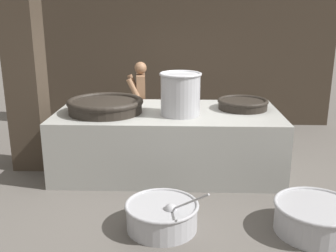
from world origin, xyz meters
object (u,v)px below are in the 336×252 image
(giant_wok_far, at_px, (243,104))
(cook, at_px, (141,102))
(giant_wok_near, at_px, (105,105))
(stock_pot, at_px, (180,93))
(prep_bowl_meat, at_px, (316,216))
(prep_bowl_vegetables, at_px, (162,214))

(giant_wok_far, relative_size, cook, 0.50)
(giant_wok_near, relative_size, cook, 0.73)
(giant_wok_near, distance_m, cook, 1.41)
(giant_wok_near, height_order, stock_pot, stock_pot)
(cook, bearing_deg, stock_pot, 112.14)
(giant_wok_far, relative_size, prep_bowl_meat, 0.83)
(stock_pot, xyz_separation_m, prep_bowl_vegetables, (-0.20, -1.63, -1.16))
(giant_wok_near, xyz_separation_m, prep_bowl_meat, (2.79, -1.76, -0.92))
(cook, bearing_deg, giant_wok_far, 144.62)
(stock_pot, distance_m, prep_bowl_vegetables, 2.01)
(giant_wok_near, xyz_separation_m, prep_bowl_vegetables, (0.97, -1.74, -0.94))
(giant_wok_far, height_order, prep_bowl_meat, giant_wok_far)
(prep_bowl_vegetables, bearing_deg, stock_pot, 82.88)
(giant_wok_near, bearing_deg, prep_bowl_vegetables, -60.73)
(prep_bowl_vegetables, bearing_deg, prep_bowl_meat, -0.58)
(giant_wok_near, xyz_separation_m, stock_pot, (1.18, -0.11, 0.22))
(giant_wok_far, xyz_separation_m, cook, (-1.78, 1.01, -0.20))
(prep_bowl_vegetables, distance_m, prep_bowl_meat, 1.82)
(stock_pot, bearing_deg, prep_bowl_vegetables, -97.12)
(giant_wok_near, bearing_deg, stock_pot, -5.25)
(giant_wok_far, bearing_deg, cook, 150.40)
(prep_bowl_vegetables, bearing_deg, giant_wok_far, 59.29)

